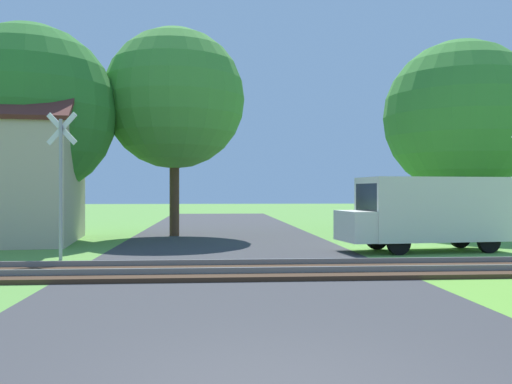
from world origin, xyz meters
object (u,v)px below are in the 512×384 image
tree_center (174,99)px  mail_truck (426,210)px  tree_left (28,111)px  crossing_sign_far (61,175)px  tree_far (461,117)px

tree_center → mail_truck: tree_center is taller
tree_left → mail_truck: 14.65m
crossing_sign_far → tree_far: size_ratio=0.46×
tree_left → tree_far: 17.97m
crossing_sign_far → tree_left: (-2.84, 6.44, 2.58)m
crossing_sign_far → tree_center: tree_center is taller
tree_left → tree_far: bearing=8.1°
tree_far → crossing_sign_far: bearing=-149.0°
tree_left → tree_center: 5.62m
tree_center → mail_truck: bearing=-40.2°
tree_left → mail_truck: (13.28, -5.02, -3.59)m
tree_left → mail_truck: bearing=-20.7°
tree_center → tree_far: tree_center is taller
tree_center → crossing_sign_far: bearing=-106.7°
tree_center → mail_truck: 11.35m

